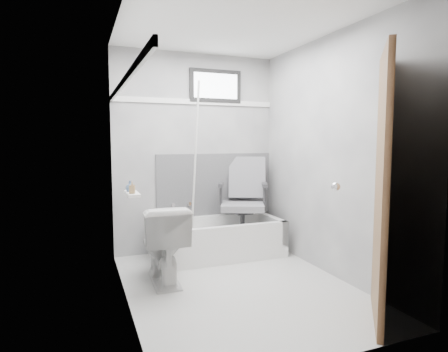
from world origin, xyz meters
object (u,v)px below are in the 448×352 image
soap_bottle_a (132,187)px  soap_bottle_b (130,186)px  toilet (163,243)px  office_chair (243,200)px  bathtub (217,238)px  door (443,192)px

soap_bottle_a → soap_bottle_b: size_ratio=1.03×
toilet → soap_bottle_a: 0.75m
office_chair → bathtub: bearing=-147.7°
bathtub → office_chair: bearing=8.3°
bathtub → toilet: size_ratio=1.99×
soap_bottle_a → soap_bottle_b: soap_bottle_a is taller
toilet → soap_bottle_a: bearing=48.4°
toilet → soap_bottle_a: (-0.32, -0.33, 0.60)m
toilet → door: bearing=136.5°
toilet → soap_bottle_b: 0.70m
soap_bottle_b → bathtub: bearing=34.9°
soap_bottle_a → soap_bottle_b: (0.00, 0.14, -0.01)m
office_chair → soap_bottle_b: (-1.43, -0.80, 0.32)m
door → soap_bottle_a: 2.33m
office_chair → soap_bottle_a: size_ratio=10.29×
door → office_chair: bearing=102.3°
bathtub → toilet: (-0.76, -0.56, 0.16)m
toilet → bathtub: bearing=-141.2°
soap_bottle_a → bathtub: bearing=39.6°
door → soap_bottle_b: bearing=142.8°
office_chair → door: (0.49, -2.26, 0.36)m
bathtub → office_chair: 0.55m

